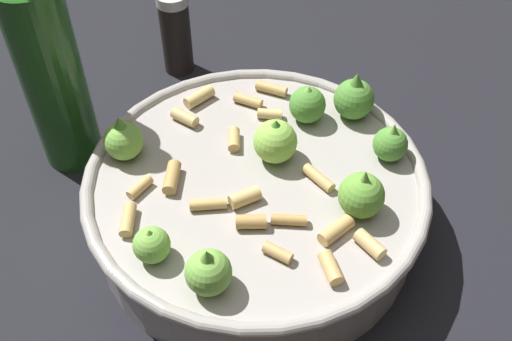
{
  "coord_description": "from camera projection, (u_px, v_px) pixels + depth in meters",
  "views": [
    {
      "loc": [
        0.35,
        0.03,
        0.45
      ],
      "look_at": [
        0.0,
        0.0,
        0.07
      ],
      "focal_mm": 42.4,
      "sensor_mm": 36.0,
      "label": 1
    }
  ],
  "objects": [
    {
      "name": "cooking_pan",
      "position": [
        257.0,
        195.0,
        0.54
      ],
      "size": [
        0.3,
        0.3,
        0.11
      ],
      "color": "#9E9993",
      "rests_on": "ground"
    },
    {
      "name": "pepper_shaker",
      "position": [
        176.0,
        33.0,
        0.7
      ],
      "size": [
        0.04,
        0.04,
        0.1
      ],
      "color": "black",
      "rests_on": "ground"
    },
    {
      "name": "olive_oil_bottle",
      "position": [
        51.0,
        73.0,
        0.56
      ],
      "size": [
        0.06,
        0.06,
        0.25
      ],
      "color": "#1E4C19",
      "rests_on": "ground"
    },
    {
      "name": "ground_plane",
      "position": [
        256.0,
        223.0,
        0.57
      ],
      "size": [
        2.4,
        2.4,
        0.0
      ],
      "primitive_type": "plane",
      "color": "black"
    }
  ]
}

